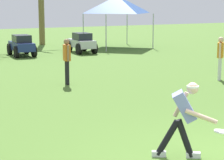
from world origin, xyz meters
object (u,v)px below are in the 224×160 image
at_px(parked_car_slot_c, 22,45).
at_px(parked_car_slot_d, 82,43).
at_px(event_tent, 117,4).
at_px(frisbee_in_flight, 221,132).
at_px(teammate_deep, 67,57).
at_px(teammate_midfield, 220,54).
at_px(frisbee_thrower, 183,115).

relative_size(parked_car_slot_c, parked_car_slot_d, 0.99).
xyz_separation_m(parked_car_slot_d, event_tent, (3.11, 1.60, 2.06)).
height_order(parked_car_slot_c, event_tent, event_tent).
distance_m(frisbee_in_flight, parked_car_slot_c, 16.70).
distance_m(frisbee_in_flight, teammate_deep, 8.13).
xyz_separation_m(teammate_midfield, teammate_deep, (-5.17, 1.78, 0.00)).
height_order(teammate_deep, parked_car_slot_d, teammate_deep).
distance_m(teammate_deep, parked_car_slot_c, 8.59).
distance_m(teammate_deep, event_tent, 12.56).
relative_size(teammate_deep, event_tent, 0.47).
xyz_separation_m(teammate_midfield, event_tent, (2.19, 11.81, 1.68)).
bearing_deg(frisbee_thrower, parked_car_slot_c, 84.01).
bearing_deg(frisbee_in_flight, teammate_midfield, 48.83).
height_order(parked_car_slot_c, parked_car_slot_d, same).
height_order(teammate_midfield, teammate_deep, same).
height_order(frisbee_thrower, frisbee_in_flight, frisbee_thrower).
bearing_deg(frisbee_thrower, event_tent, 65.14).
distance_m(frisbee_thrower, teammate_midfield, 8.34).
xyz_separation_m(teammate_midfield, parked_car_slot_c, (-4.28, 10.31, -0.38)).
distance_m(teammate_midfield, event_tent, 12.13).
xyz_separation_m(teammate_midfield, parked_car_slot_d, (-0.92, 10.21, -0.38)).
xyz_separation_m(teammate_deep, parked_car_slot_d, (4.25, 8.43, -0.38)).
xyz_separation_m(frisbee_in_flight, teammate_midfield, (5.54, 6.34, 0.38)).
distance_m(teammate_deep, parked_car_slot_d, 9.45).
bearing_deg(parked_car_slot_d, frisbee_thrower, -107.52).
relative_size(frisbee_in_flight, parked_car_slot_d, 0.16).
relative_size(frisbee_thrower, parked_car_slot_d, 0.62).
height_order(teammate_midfield, parked_car_slot_d, teammate_midfield).
xyz_separation_m(frisbee_in_flight, event_tent, (7.73, 18.15, 2.06)).
bearing_deg(parked_car_slot_c, frisbee_thrower, -95.99).
height_order(frisbee_thrower, parked_car_slot_d, frisbee_thrower).
distance_m(frisbee_thrower, event_tent, 19.52).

